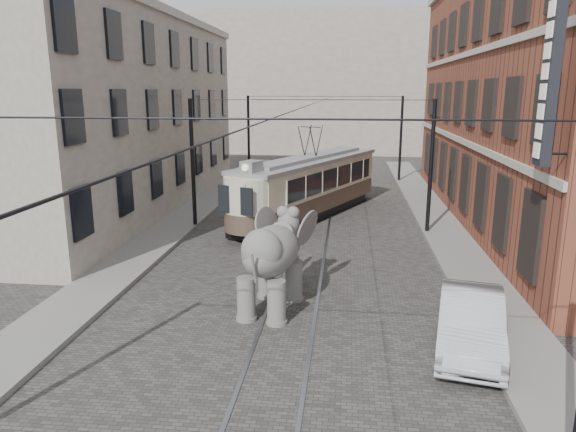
# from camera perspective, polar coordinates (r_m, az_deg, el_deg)

# --- Properties ---
(ground) EXTENTS (120.00, 120.00, 0.00)m
(ground) POSITION_cam_1_polar(r_m,az_deg,el_deg) (18.74, 1.43, -6.34)
(ground) COLOR #474441
(tram_rails) EXTENTS (1.54, 80.00, 0.02)m
(tram_rails) POSITION_cam_1_polar(r_m,az_deg,el_deg) (18.74, 1.43, -6.30)
(tram_rails) COLOR slate
(tram_rails) RESTS_ON ground
(sidewalk_right) EXTENTS (2.00, 60.00, 0.15)m
(sidewalk_right) POSITION_cam_1_polar(r_m,az_deg,el_deg) (19.18, 19.70, -6.45)
(sidewalk_right) COLOR slate
(sidewalk_right) RESTS_ON ground
(sidewalk_left) EXTENTS (2.00, 60.00, 0.15)m
(sidewalk_left) POSITION_cam_1_polar(r_m,az_deg,el_deg) (20.31, -17.24, -5.16)
(sidewalk_left) COLOR slate
(sidewalk_left) RESTS_ON ground
(brick_building) EXTENTS (8.00, 26.00, 12.00)m
(brick_building) POSITION_cam_1_polar(r_m,az_deg,el_deg) (28.21, 26.66, 11.37)
(brick_building) COLOR brown
(brick_building) RESTS_ON ground
(stucco_building) EXTENTS (7.00, 24.00, 10.00)m
(stucco_building) POSITION_cam_1_polar(r_m,az_deg,el_deg) (30.31, -18.24, 10.26)
(stucco_building) COLOR gray
(stucco_building) RESTS_ON ground
(distant_block) EXTENTS (28.00, 10.00, 14.00)m
(distant_block) POSITION_cam_1_polar(r_m,az_deg,el_deg) (57.59, 5.11, 14.06)
(distant_block) COLOR gray
(distant_block) RESTS_ON ground
(catenary) EXTENTS (11.00, 30.20, 6.00)m
(catenary) POSITION_cam_1_polar(r_m,az_deg,el_deg) (22.88, 2.09, 5.04)
(catenary) COLOR black
(catenary) RESTS_ON ground
(tram) EXTENTS (7.03, 11.59, 4.62)m
(tram) POSITION_cam_1_polar(r_m,az_deg,el_deg) (26.76, 2.42, 4.78)
(tram) COLOR beige
(tram) RESTS_ON ground
(elephant) EXTENTS (3.28, 4.95, 2.80)m
(elephant) POSITION_cam_1_polar(r_m,az_deg,el_deg) (15.40, -1.86, -5.28)
(elephant) COLOR #605D59
(elephant) RESTS_ON ground
(parked_car) EXTENTS (2.37, 4.58, 1.44)m
(parked_car) POSITION_cam_1_polar(r_m,az_deg,el_deg) (14.18, 19.20, -10.73)
(parked_car) COLOR #B3B4B9
(parked_car) RESTS_ON ground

